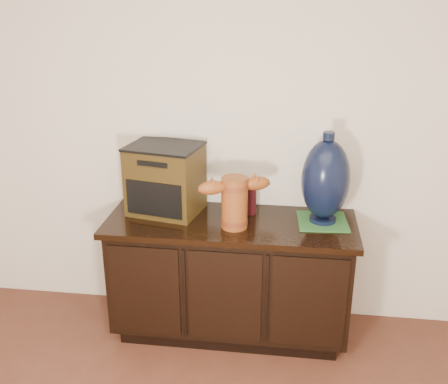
# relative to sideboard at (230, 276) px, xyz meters

# --- Properties ---
(sideboard) EXTENTS (1.46, 0.56, 0.75)m
(sideboard) POSITION_rel_sideboard_xyz_m (0.00, 0.00, 0.00)
(sideboard) COLOR black
(sideboard) RESTS_ON ground
(terracotta_vessel) EXTENTS (0.41, 0.23, 0.30)m
(terracotta_vessel) POSITION_rel_sideboard_xyz_m (0.03, -0.08, 0.54)
(terracotta_vessel) COLOR #994C1B
(terracotta_vessel) RESTS_ON sideboard
(tv_radio) EXTENTS (0.47, 0.41, 0.42)m
(tv_radio) POSITION_rel_sideboard_xyz_m (-0.40, 0.10, 0.58)
(tv_radio) COLOR #3B2A0E
(tv_radio) RESTS_ON sideboard
(green_mat) EXTENTS (0.30, 0.30, 0.01)m
(green_mat) POSITION_rel_sideboard_xyz_m (0.53, 0.06, 0.37)
(green_mat) COLOR #2B602B
(green_mat) RESTS_ON sideboard
(lamp_base) EXTENTS (0.29, 0.29, 0.53)m
(lamp_base) POSITION_rel_sideboard_xyz_m (0.53, 0.06, 0.63)
(lamp_base) COLOR black
(lamp_base) RESTS_ON green_mat
(spray_can) EXTENTS (0.07, 0.07, 0.20)m
(spray_can) POSITION_rel_sideboard_xyz_m (0.10, 0.13, 0.46)
(spray_can) COLOR #570E14
(spray_can) RESTS_ON sideboard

